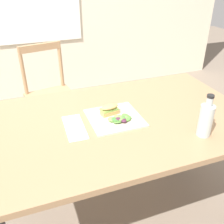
{
  "coord_description": "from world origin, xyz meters",
  "views": [
    {
      "loc": [
        -0.3,
        -1.04,
        1.45
      ],
      "look_at": [
        0.12,
        0.1,
        0.76
      ],
      "focal_mm": 41.68,
      "sensor_mm": 36.0,
      "label": 1
    }
  ],
  "objects_px": {
    "dining_table": "(120,136)",
    "fork_on_napkin": "(74,125)",
    "sandwich_half_front": "(110,109)",
    "bottle_cold_brew": "(205,121)",
    "chair_wooden_far": "(51,95)",
    "plate_lunch": "(115,118)"
  },
  "relations": [
    {
      "from": "sandwich_half_front",
      "to": "bottle_cold_brew",
      "type": "distance_m",
      "value": 0.49
    },
    {
      "from": "chair_wooden_far",
      "to": "sandwich_half_front",
      "type": "relative_size",
      "value": 8.39
    },
    {
      "from": "sandwich_half_front",
      "to": "bottle_cold_brew",
      "type": "height_order",
      "value": "bottle_cold_brew"
    },
    {
      "from": "plate_lunch",
      "to": "sandwich_half_front",
      "type": "xyz_separation_m",
      "value": [
        -0.01,
        0.04,
        0.03
      ]
    },
    {
      "from": "dining_table",
      "to": "fork_on_napkin",
      "type": "xyz_separation_m",
      "value": [
        -0.24,
        0.01,
        0.12
      ]
    },
    {
      "from": "fork_on_napkin",
      "to": "dining_table",
      "type": "bearing_deg",
      "value": -2.87
    },
    {
      "from": "dining_table",
      "to": "fork_on_napkin",
      "type": "height_order",
      "value": "fork_on_napkin"
    },
    {
      "from": "dining_table",
      "to": "bottle_cold_brew",
      "type": "distance_m",
      "value": 0.46
    },
    {
      "from": "dining_table",
      "to": "chair_wooden_far",
      "type": "relative_size",
      "value": 1.64
    },
    {
      "from": "chair_wooden_far",
      "to": "plate_lunch",
      "type": "distance_m",
      "value": 1.08
    },
    {
      "from": "plate_lunch",
      "to": "fork_on_napkin",
      "type": "bearing_deg",
      "value": 178.0
    },
    {
      "from": "plate_lunch",
      "to": "chair_wooden_far",
      "type": "bearing_deg",
      "value": 101.9
    },
    {
      "from": "sandwich_half_front",
      "to": "fork_on_napkin",
      "type": "distance_m",
      "value": 0.21
    },
    {
      "from": "plate_lunch",
      "to": "bottle_cold_brew",
      "type": "distance_m",
      "value": 0.45
    },
    {
      "from": "chair_wooden_far",
      "to": "sandwich_half_front",
      "type": "bearing_deg",
      "value": -78.34
    },
    {
      "from": "dining_table",
      "to": "bottle_cold_brew",
      "type": "height_order",
      "value": "bottle_cold_brew"
    },
    {
      "from": "bottle_cold_brew",
      "to": "sandwich_half_front",
      "type": "bearing_deg",
      "value": 137.81
    },
    {
      "from": "sandwich_half_front",
      "to": "fork_on_napkin",
      "type": "bearing_deg",
      "value": -170.48
    },
    {
      "from": "plate_lunch",
      "to": "bottle_cold_brew",
      "type": "relative_size",
      "value": 1.27
    },
    {
      "from": "sandwich_half_front",
      "to": "chair_wooden_far",
      "type": "bearing_deg",
      "value": 101.66
    },
    {
      "from": "plate_lunch",
      "to": "sandwich_half_front",
      "type": "distance_m",
      "value": 0.05
    },
    {
      "from": "chair_wooden_far",
      "to": "fork_on_napkin",
      "type": "xyz_separation_m",
      "value": [
        -0.0,
        -1.01,
        0.3
      ]
    }
  ]
}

